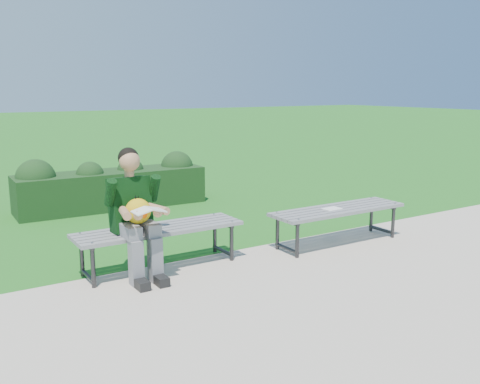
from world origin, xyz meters
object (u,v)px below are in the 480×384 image
(hedge, at_px, (110,185))
(paper_sheet, at_px, (332,209))
(bench_left, at_px, (159,232))
(bench_right, at_px, (338,212))
(seated_boy, at_px, (135,210))

(hedge, bearing_deg, paper_sheet, -65.92)
(hedge, height_order, paper_sheet, hedge)
(paper_sheet, bearing_deg, bench_left, 171.70)
(bench_left, relative_size, bench_right, 1.00)
(bench_right, height_order, paper_sheet, bench_right)
(bench_left, height_order, bench_right, same)
(hedge, distance_m, bench_right, 3.92)
(bench_left, bearing_deg, bench_right, -7.93)
(hedge, distance_m, seated_boy, 3.45)
(seated_boy, distance_m, paper_sheet, 2.46)
(hedge, relative_size, bench_left, 1.68)
(hedge, distance_m, bench_left, 3.28)
(hedge, relative_size, seated_boy, 2.29)
(hedge, xyz_separation_m, bench_right, (1.68, -3.54, 0.04))
(paper_sheet, bearing_deg, hedge, 114.08)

